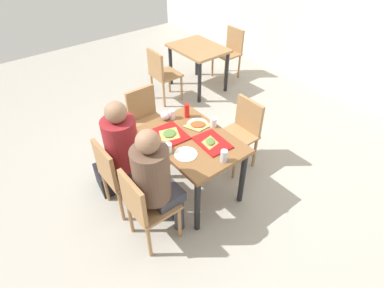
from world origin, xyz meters
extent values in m
cube|color=#9E998E|center=(0.00, 0.00, -0.01)|extent=(10.00, 10.00, 0.02)
cube|color=silver|center=(0.00, 3.20, 1.40)|extent=(10.00, 0.10, 2.80)
cube|color=brown|center=(0.00, 0.00, 0.70)|extent=(1.05, 0.72, 0.04)
cylinder|color=black|center=(-0.46, -0.30, 0.34)|extent=(0.06, 0.06, 0.68)
cylinder|color=black|center=(0.46, -0.30, 0.34)|extent=(0.06, 0.06, 0.68)
cylinder|color=black|center=(-0.46, 0.30, 0.34)|extent=(0.06, 0.06, 0.68)
cylinder|color=black|center=(0.46, 0.30, 0.34)|extent=(0.06, 0.06, 0.68)
cube|color=#9E7247|center=(-0.26, -0.66, 0.44)|extent=(0.40, 0.40, 0.03)
cube|color=#9E7247|center=(-0.26, -0.84, 0.65)|extent=(0.38, 0.04, 0.40)
cylinder|color=#9E7247|center=(-0.43, -0.49, 0.21)|extent=(0.04, 0.04, 0.42)
cylinder|color=#9E7247|center=(-0.09, -0.49, 0.21)|extent=(0.04, 0.04, 0.42)
cylinder|color=#9E7247|center=(-0.43, -0.83, 0.21)|extent=(0.04, 0.04, 0.42)
cylinder|color=#9E7247|center=(-0.09, -0.83, 0.21)|extent=(0.04, 0.04, 0.42)
cube|color=#9E7247|center=(0.26, -0.66, 0.44)|extent=(0.40, 0.40, 0.03)
cube|color=#9E7247|center=(0.26, -0.84, 0.65)|extent=(0.38, 0.04, 0.40)
cylinder|color=#9E7247|center=(0.09, -0.49, 0.21)|extent=(0.04, 0.04, 0.42)
cylinder|color=#9E7247|center=(0.43, -0.49, 0.21)|extent=(0.04, 0.04, 0.42)
cylinder|color=#9E7247|center=(0.09, -0.83, 0.21)|extent=(0.04, 0.04, 0.42)
cylinder|color=#9E7247|center=(0.43, -0.83, 0.21)|extent=(0.04, 0.04, 0.42)
cube|color=#9E7247|center=(0.00, 0.66, 0.44)|extent=(0.40, 0.40, 0.03)
cube|color=#9E7247|center=(0.00, 0.84, 0.65)|extent=(0.38, 0.04, 0.40)
cylinder|color=#9E7247|center=(0.17, 0.49, 0.21)|extent=(0.04, 0.04, 0.42)
cylinder|color=#9E7247|center=(-0.17, 0.49, 0.21)|extent=(0.04, 0.04, 0.42)
cylinder|color=#9E7247|center=(0.17, 0.83, 0.21)|extent=(0.04, 0.04, 0.42)
cylinder|color=#9E7247|center=(-0.17, 0.83, 0.21)|extent=(0.04, 0.04, 0.42)
cube|color=#9E7247|center=(-0.82, 0.00, 0.44)|extent=(0.40, 0.40, 0.03)
cube|color=#9E7247|center=(-1.00, 0.00, 0.65)|extent=(0.04, 0.38, 0.40)
cylinder|color=#9E7247|center=(-0.65, 0.17, 0.21)|extent=(0.04, 0.04, 0.42)
cylinder|color=#9E7247|center=(-0.65, -0.17, 0.21)|extent=(0.04, 0.04, 0.42)
cylinder|color=#9E7247|center=(-0.99, 0.17, 0.21)|extent=(0.04, 0.04, 0.42)
cylinder|color=#9E7247|center=(-0.99, -0.17, 0.21)|extent=(0.04, 0.04, 0.42)
cylinder|color=#383842|center=(-0.34, -0.43, 0.23)|extent=(0.10, 0.10, 0.45)
cylinder|color=#383842|center=(-0.18, -0.43, 0.23)|extent=(0.10, 0.10, 0.45)
cube|color=#383842|center=(-0.26, -0.53, 0.50)|extent=(0.32, 0.28, 0.10)
cylinder|color=maroon|center=(-0.26, -0.64, 0.81)|extent=(0.32, 0.32, 0.52)
sphere|color=#8C664C|center=(-0.26, -0.64, 1.16)|extent=(0.20, 0.20, 0.20)
cylinder|color=#383842|center=(0.18, -0.43, 0.23)|extent=(0.10, 0.10, 0.45)
cylinder|color=#383842|center=(0.34, -0.43, 0.23)|extent=(0.10, 0.10, 0.45)
cube|color=#383842|center=(0.26, -0.53, 0.50)|extent=(0.32, 0.28, 0.10)
cylinder|color=brown|center=(0.26, -0.64, 0.81)|extent=(0.32, 0.32, 0.52)
sphere|color=#8C664C|center=(0.26, -0.64, 1.16)|extent=(0.20, 0.20, 0.20)
cube|color=#B21414|center=(-0.18, -0.13, 0.73)|extent=(0.38, 0.28, 0.02)
cube|color=#B21414|center=(0.18, 0.11, 0.73)|extent=(0.38, 0.28, 0.02)
cylinder|color=white|center=(-0.16, 0.20, 0.73)|extent=(0.22, 0.22, 0.01)
cylinder|color=white|center=(0.16, -0.20, 0.73)|extent=(0.22, 0.22, 0.01)
pyramid|color=tan|center=(-0.18, -0.15, 0.75)|extent=(0.25, 0.26, 0.01)
ellipsoid|color=#4C7233|center=(-0.18, -0.15, 0.76)|extent=(0.18, 0.18, 0.01)
pyramid|color=#C68C47|center=(0.18, 0.09, 0.75)|extent=(0.20, 0.20, 0.01)
ellipsoid|color=#4C7233|center=(0.18, 0.09, 0.76)|extent=(0.14, 0.14, 0.01)
pyramid|color=#DBAD60|center=(-0.13, 0.18, 0.74)|extent=(0.26, 0.28, 0.01)
ellipsoid|color=#B74723|center=(-0.13, 0.18, 0.75)|extent=(0.18, 0.20, 0.01)
cylinder|color=white|center=(-0.03, 0.31, 0.77)|extent=(0.07, 0.07, 0.10)
cylinder|color=white|center=(0.03, -0.31, 0.77)|extent=(0.07, 0.07, 0.10)
cylinder|color=white|center=(-0.42, 0.05, 0.77)|extent=(0.07, 0.07, 0.10)
cylinder|color=#B7BCC6|center=(0.45, 0.02, 0.79)|extent=(0.07, 0.07, 0.12)
cylinder|color=red|center=(-0.34, 0.20, 0.80)|extent=(0.06, 0.06, 0.16)
sphere|color=silver|center=(-0.45, -0.02, 0.77)|extent=(0.10, 0.10, 0.10)
cube|color=black|center=(-0.61, -0.76, 0.14)|extent=(0.34, 0.20, 0.28)
cube|color=#9E7247|center=(-1.82, 1.57, 0.70)|extent=(0.90, 0.70, 0.04)
cylinder|color=black|center=(-2.21, 1.28, 0.34)|extent=(0.06, 0.06, 0.68)
cylinder|color=black|center=(-1.43, 1.28, 0.34)|extent=(0.06, 0.06, 0.68)
cylinder|color=black|center=(-2.21, 1.86, 0.34)|extent=(0.06, 0.06, 0.68)
cylinder|color=black|center=(-1.43, 1.86, 0.34)|extent=(0.06, 0.06, 0.68)
cube|color=#9E7247|center=(-1.82, 0.92, 0.44)|extent=(0.40, 0.40, 0.03)
cube|color=#9E7247|center=(-1.82, 0.74, 0.65)|extent=(0.38, 0.04, 0.40)
cylinder|color=#9E7247|center=(-1.99, 1.09, 0.21)|extent=(0.04, 0.04, 0.42)
cylinder|color=#9E7247|center=(-1.65, 1.09, 0.21)|extent=(0.04, 0.04, 0.42)
cylinder|color=#9E7247|center=(-1.99, 0.75, 0.21)|extent=(0.04, 0.04, 0.42)
cylinder|color=#9E7247|center=(-1.65, 0.75, 0.21)|extent=(0.04, 0.04, 0.42)
cube|color=#9E7247|center=(-1.82, 2.22, 0.44)|extent=(0.40, 0.40, 0.03)
cube|color=#9E7247|center=(-1.82, 2.40, 0.65)|extent=(0.38, 0.04, 0.40)
cylinder|color=#9E7247|center=(-1.65, 2.05, 0.21)|extent=(0.04, 0.04, 0.42)
cylinder|color=#9E7247|center=(-1.99, 2.05, 0.21)|extent=(0.04, 0.04, 0.42)
cylinder|color=#9E7247|center=(-1.65, 2.39, 0.21)|extent=(0.04, 0.04, 0.42)
cylinder|color=#9E7247|center=(-1.99, 2.39, 0.21)|extent=(0.04, 0.04, 0.42)
camera|label=1|loc=(1.94, -1.53, 2.65)|focal=29.10mm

